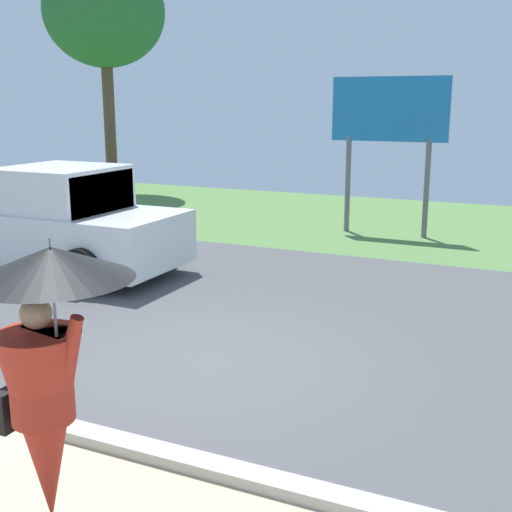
% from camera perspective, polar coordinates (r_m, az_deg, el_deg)
% --- Properties ---
extents(ground_plane, '(40.00, 22.00, 0.20)m').
position_cam_1_polar(ground_plane, '(10.39, 3.41, -3.80)').
color(ground_plane, '#4C4C4F').
extents(monk_pedestrian, '(1.12, 1.10, 2.13)m').
position_cam_1_polar(monk_pedestrian, '(4.88, -17.64, -9.78)').
color(monk_pedestrian, '#B22D1E').
rests_on(monk_pedestrian, ground_plane).
extents(pickup_truck, '(5.20, 2.28, 1.88)m').
position_cam_1_polar(pickup_truck, '(12.45, -17.84, 2.80)').
color(pickup_truck, silver).
rests_on(pickup_truck, ground_plane).
extents(roadside_billboard, '(2.60, 0.12, 3.50)m').
position_cam_1_polar(roadside_billboard, '(15.20, 11.39, 11.34)').
color(roadside_billboard, slate).
rests_on(roadside_billboard, ground_plane).
extents(tree_center_back, '(3.71, 3.71, 7.33)m').
position_cam_1_polar(tree_center_back, '(22.10, -12.93, 19.76)').
color(tree_center_back, brown).
rests_on(tree_center_back, ground_plane).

